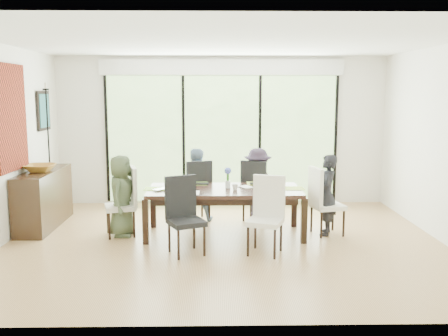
{
  "coord_description": "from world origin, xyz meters",
  "views": [
    {
      "loc": [
        -0.13,
        -6.66,
        2.05
      ],
      "look_at": [
        0.0,
        0.25,
        1.0
      ],
      "focal_mm": 40.0,
      "sensor_mm": 36.0,
      "label": 1
    }
  ],
  "objects_px": {
    "person_left_end": "(121,196)",
    "table_top": "(224,191)",
    "person_far_right": "(258,185)",
    "laptop": "(164,189)",
    "chair_far_left": "(195,190)",
    "cup_a": "(176,184)",
    "bowl": "(40,168)",
    "chair_near_right": "(265,216)",
    "person_far_left": "(195,185)",
    "chair_right_end": "(328,201)",
    "cup_c": "(279,184)",
    "chair_near_left": "(186,216)",
    "cup_b": "(235,187)",
    "vase": "(228,184)",
    "chair_left_end": "(120,201)",
    "sideboard": "(44,199)",
    "person_right_end": "(327,195)",
    "chair_far_right": "(257,190)"
  },
  "relations": [
    {
      "from": "person_left_end",
      "to": "table_top",
      "type": "bearing_deg",
      "value": -83.15
    },
    {
      "from": "person_left_end",
      "to": "person_far_right",
      "type": "relative_size",
      "value": 1.0
    },
    {
      "from": "laptop",
      "to": "chair_far_left",
      "type": "bearing_deg",
      "value": 19.07
    },
    {
      "from": "cup_a",
      "to": "bowl",
      "type": "bearing_deg",
      "value": 172.47
    },
    {
      "from": "chair_near_right",
      "to": "cup_a",
      "type": "height_order",
      "value": "chair_near_right"
    },
    {
      "from": "person_far_left",
      "to": "bowl",
      "type": "bearing_deg",
      "value": 1.08
    },
    {
      "from": "chair_right_end",
      "to": "bowl",
      "type": "bearing_deg",
      "value": 71.69
    },
    {
      "from": "cup_a",
      "to": "cup_c",
      "type": "distance_m",
      "value": 1.5
    },
    {
      "from": "chair_near_left",
      "to": "cup_b",
      "type": "relative_size",
      "value": 11.0
    },
    {
      "from": "chair_near_right",
      "to": "person_left_end",
      "type": "distance_m",
      "value": 2.16
    },
    {
      "from": "table_top",
      "to": "vase",
      "type": "height_order",
      "value": "vase"
    },
    {
      "from": "chair_far_left",
      "to": "bowl",
      "type": "distance_m",
      "value": 2.39
    },
    {
      "from": "person_far_right",
      "to": "laptop",
      "type": "relative_size",
      "value": 3.91
    },
    {
      "from": "chair_near_right",
      "to": "bowl",
      "type": "xyz_separation_m",
      "value": [
        -3.27,
        1.29,
        0.43
      ]
    },
    {
      "from": "chair_near_right",
      "to": "laptop",
      "type": "bearing_deg",
      "value": 170.5
    },
    {
      "from": "vase",
      "to": "laptop",
      "type": "xyz_separation_m",
      "value": [
        -0.9,
        -0.15,
        -0.04
      ]
    },
    {
      "from": "cup_b",
      "to": "chair_far_left",
      "type": "bearing_deg",
      "value": 122.28
    },
    {
      "from": "cup_c",
      "to": "person_far_left",
      "type": "bearing_deg",
      "value": 149.72
    },
    {
      "from": "person_left_end",
      "to": "laptop",
      "type": "distance_m",
      "value": 0.65
    },
    {
      "from": "chair_left_end",
      "to": "person_far_left",
      "type": "relative_size",
      "value": 0.85
    },
    {
      "from": "chair_near_left",
      "to": "laptop",
      "type": "relative_size",
      "value": 3.33
    },
    {
      "from": "person_left_end",
      "to": "cup_c",
      "type": "xyz_separation_m",
      "value": [
        2.28,
        0.1,
        0.14
      ]
    },
    {
      "from": "table_top",
      "to": "sideboard",
      "type": "xyz_separation_m",
      "value": [
        -2.77,
        0.52,
        -0.22
      ]
    },
    {
      "from": "vase",
      "to": "cup_c",
      "type": "distance_m",
      "value": 0.75
    },
    {
      "from": "person_far_right",
      "to": "bowl",
      "type": "relative_size",
      "value": 2.55
    },
    {
      "from": "person_right_end",
      "to": "cup_b",
      "type": "bearing_deg",
      "value": -71.27
    },
    {
      "from": "person_far_right",
      "to": "sideboard",
      "type": "distance_m",
      "value": 3.34
    },
    {
      "from": "chair_far_left",
      "to": "person_right_end",
      "type": "height_order",
      "value": "person_right_end"
    },
    {
      "from": "chair_near_left",
      "to": "vase",
      "type": "relative_size",
      "value": 9.17
    },
    {
      "from": "person_far_left",
      "to": "cup_a",
      "type": "height_order",
      "value": "person_far_left"
    },
    {
      "from": "person_right_end",
      "to": "person_far_left",
      "type": "relative_size",
      "value": 1.0
    },
    {
      "from": "table_top",
      "to": "cup_b",
      "type": "xyz_separation_m",
      "value": [
        0.15,
        -0.1,
        0.07
      ]
    },
    {
      "from": "person_far_left",
      "to": "vase",
      "type": "bearing_deg",
      "value": 113.78
    },
    {
      "from": "person_right_end",
      "to": "cup_a",
      "type": "bearing_deg",
      "value": -79.51
    },
    {
      "from": "person_left_end",
      "to": "laptop",
      "type": "bearing_deg",
      "value": -92.17
    },
    {
      "from": "cup_b",
      "to": "laptop",
      "type": "bearing_deg",
      "value": 180.0
    },
    {
      "from": "cup_b",
      "to": "sideboard",
      "type": "xyz_separation_m",
      "value": [
        -2.92,
        0.62,
        -0.29
      ]
    },
    {
      "from": "chair_far_right",
      "to": "table_top",
      "type": "bearing_deg",
      "value": 81.07
    },
    {
      "from": "person_far_right",
      "to": "laptop",
      "type": "distance_m",
      "value": 1.68
    },
    {
      "from": "chair_far_left",
      "to": "bowl",
      "type": "bearing_deg",
      "value": -10.78
    },
    {
      "from": "chair_right_end",
      "to": "laptop",
      "type": "xyz_separation_m",
      "value": [
        -2.35,
        -0.1,
        0.19
      ]
    },
    {
      "from": "vase",
      "to": "cup_b",
      "type": "xyz_separation_m",
      "value": [
        0.1,
        -0.15,
        -0.01
      ]
    },
    {
      "from": "chair_near_right",
      "to": "laptop",
      "type": "xyz_separation_m",
      "value": [
        -1.35,
        0.77,
        0.19
      ]
    },
    {
      "from": "chair_far_right",
      "to": "person_right_end",
      "type": "relative_size",
      "value": 0.85
    },
    {
      "from": "chair_near_right",
      "to": "person_right_end",
      "type": "height_order",
      "value": "person_right_end"
    },
    {
      "from": "person_right_end",
      "to": "laptop",
      "type": "distance_m",
      "value": 2.33
    },
    {
      "from": "chair_right_end",
      "to": "chair_far_right",
      "type": "bearing_deg",
      "value": 35.53
    },
    {
      "from": "chair_left_end",
      "to": "bowl",
      "type": "xyz_separation_m",
      "value": [
        -1.27,
        0.42,
        0.43
      ]
    },
    {
      "from": "chair_far_left",
      "to": "vase",
      "type": "relative_size",
      "value": 9.17
    },
    {
      "from": "chair_far_right",
      "to": "person_far_right",
      "type": "bearing_deg",
      "value": 113.97
    }
  ]
}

